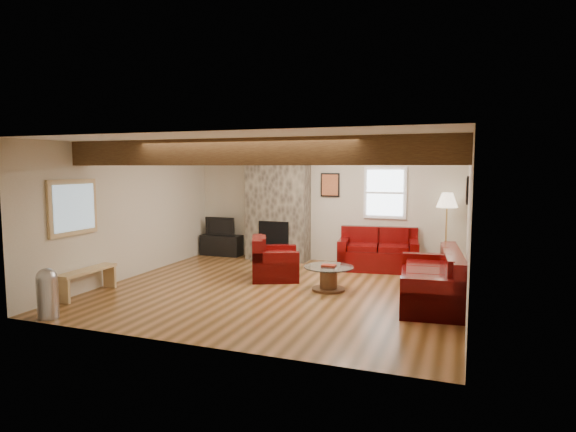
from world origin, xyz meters
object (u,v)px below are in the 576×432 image
(armchair_red, at_px, (275,258))
(television, at_px, (221,226))
(sofa_three, at_px, (431,277))
(loveseat, at_px, (378,249))
(floor_lamp, at_px, (447,205))
(tv_cabinet, at_px, (222,245))
(coffee_table, at_px, (329,278))

(armchair_red, relative_size, television, 1.29)
(armchair_red, bearing_deg, television, 26.21)
(sofa_three, distance_m, loveseat, 2.43)
(floor_lamp, bearing_deg, armchair_red, -152.13)
(armchair_red, xyz_separation_m, tv_cabinet, (-2.07, 1.76, -0.15))
(loveseat, height_order, armchair_red, loveseat)
(loveseat, height_order, tv_cabinet, loveseat)
(tv_cabinet, relative_size, television, 1.30)
(tv_cabinet, height_order, floor_lamp, floor_lamp)
(sofa_three, bearing_deg, loveseat, -157.05)
(coffee_table, height_order, television, television)
(coffee_table, xyz_separation_m, tv_cabinet, (-3.26, 2.27, 0.04))
(television, bearing_deg, tv_cabinet, 0.00)
(loveseat, relative_size, tv_cabinet, 1.63)
(sofa_three, xyz_separation_m, coffee_table, (-1.67, 0.16, -0.20))
(tv_cabinet, bearing_deg, armchair_red, -40.32)
(sofa_three, xyz_separation_m, loveseat, (-1.17, 2.13, 0.01))
(loveseat, xyz_separation_m, tv_cabinet, (-3.76, 0.30, -0.18))
(loveseat, distance_m, floor_lamp, 1.61)
(television, bearing_deg, armchair_red, -40.32)
(armchair_red, distance_m, television, 2.73)
(loveseat, height_order, television, television)
(armchair_red, height_order, coffee_table, armchair_red)
(armchair_red, xyz_separation_m, television, (-2.07, 1.76, 0.31))
(sofa_three, relative_size, coffee_table, 2.49)
(sofa_three, height_order, floor_lamp, floor_lamp)
(sofa_three, distance_m, television, 5.51)
(sofa_three, height_order, tv_cabinet, sofa_three)
(loveseat, distance_m, television, 3.78)
(tv_cabinet, xyz_separation_m, television, (0.00, 0.00, 0.46))
(loveseat, distance_m, armchair_red, 2.23)
(tv_cabinet, xyz_separation_m, floor_lamp, (5.07, -0.17, 1.12))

